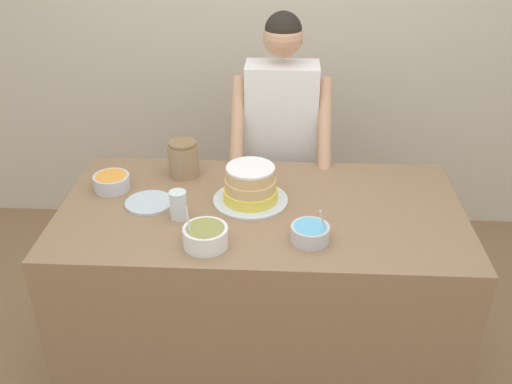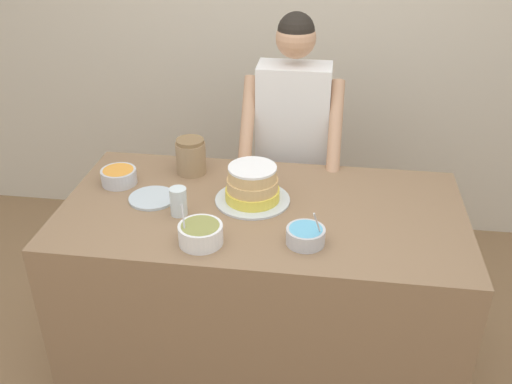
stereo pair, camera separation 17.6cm
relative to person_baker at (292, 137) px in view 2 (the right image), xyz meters
name	(u,v)px [view 2 (the right image)]	position (x,y,z in m)	size (l,w,h in m)	color
wall_back	(293,33)	(-0.07, 0.82, 0.33)	(10.00, 0.05, 2.60)	beige
counter	(261,293)	(-0.07, -0.64, -0.51)	(1.70, 0.87, 0.92)	#8C6B4C
person_baker	(292,137)	(0.00, 0.00, 0.00)	(0.49, 0.44, 1.59)	#2D2D38
cake	(252,186)	(-0.12, -0.59, 0.03)	(0.32, 0.32, 0.16)	silver
frosting_bowl_blue	(306,235)	(0.12, -0.88, -0.01)	(0.15, 0.15, 0.17)	silver
frosting_bowl_olive	(201,233)	(-0.27, -0.93, 0.00)	(0.17, 0.17, 0.16)	white
frosting_bowl_orange	(119,176)	(-0.74, -0.52, -0.01)	(0.16, 0.16, 0.07)	silver
drinking_glass	(179,201)	(-0.40, -0.74, 0.01)	(0.07, 0.07, 0.12)	silver
ceramic_plate	(153,198)	(-0.55, -0.64, -0.04)	(0.20, 0.20, 0.01)	silver
stoneware_jar	(191,156)	(-0.44, -0.36, 0.04)	(0.14, 0.14, 0.17)	#9E7F5B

